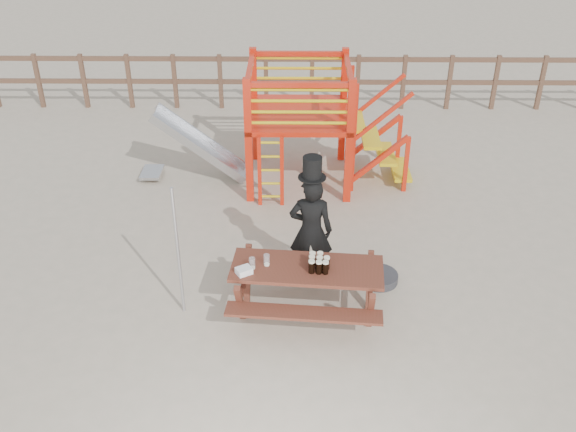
% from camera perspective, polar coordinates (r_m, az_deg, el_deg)
% --- Properties ---
extents(ground, '(60.00, 60.00, 0.00)m').
position_cam_1_polar(ground, '(8.38, -0.38, -7.99)').
color(ground, '#B8A68F').
rests_on(ground, ground).
extents(back_fence, '(15.09, 0.09, 1.20)m').
position_cam_1_polar(back_fence, '(14.26, 0.09, 12.35)').
color(back_fence, brown).
rests_on(back_fence, ground).
extents(playground_fort, '(4.71, 1.84, 2.10)m').
position_cam_1_polar(playground_fort, '(10.94, 0.57, 8.35)').
color(playground_fort, red).
rests_on(playground_fort, ground).
extents(picnic_table, '(1.96, 1.43, 0.72)m').
position_cam_1_polar(picnic_table, '(7.99, 1.67, -6.12)').
color(picnic_table, maroon).
rests_on(picnic_table, ground).
extents(man_with_hat, '(0.60, 0.42, 1.86)m').
position_cam_1_polar(man_with_hat, '(8.37, 2.06, -1.08)').
color(man_with_hat, black).
rests_on(man_with_hat, ground).
extents(metal_pole, '(0.04, 0.04, 1.79)m').
position_cam_1_polar(metal_pole, '(7.88, -9.74, -3.24)').
color(metal_pole, '#B2B2B7').
rests_on(metal_pole, ground).
extents(parasol_base, '(0.52, 0.52, 0.22)m').
position_cam_1_polar(parasol_base, '(8.85, 8.07, -5.43)').
color(parasol_base, '#313136').
rests_on(parasol_base, ground).
extents(paper_bag, '(0.23, 0.21, 0.08)m').
position_cam_1_polar(paper_bag, '(7.72, -3.94, -4.88)').
color(paper_bag, white).
rests_on(paper_bag, picnic_table).
extents(stout_pints, '(0.26, 0.27, 0.17)m').
position_cam_1_polar(stout_pints, '(7.75, 2.71, -4.21)').
color(stout_pints, black).
rests_on(stout_pints, picnic_table).
extents(empty_glasses, '(0.25, 0.15, 0.15)m').
position_cam_1_polar(empty_glasses, '(7.80, -2.56, -4.11)').
color(empty_glasses, silver).
rests_on(empty_glasses, picnic_table).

